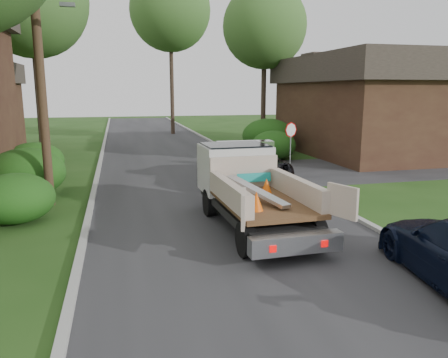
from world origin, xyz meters
TOP-DOWN VIEW (x-y plane):
  - ground at (0.00, 0.00)m, footprint 120.00×120.00m
  - road at (0.00, 10.00)m, footprint 8.00×90.00m
  - side_street at (12.00, 9.00)m, footprint 16.00×7.00m
  - curb_left at (-4.10, 10.00)m, footprint 0.20×90.00m
  - curb_right at (4.10, 10.00)m, footprint 0.20×90.00m
  - stop_sign at (5.20, 9.00)m, footprint 0.71×0.32m
  - utility_pole at (-5.48, 4.98)m, footprint 2.42×1.25m
  - house_right at (13.00, 14.00)m, footprint 9.72×12.96m
  - hedge_left_a at (-6.20, 3.00)m, footprint 2.34×2.34m
  - hedge_left_b at (-6.50, 6.50)m, footprint 2.86×2.86m
  - hedge_left_c at (-6.80, 10.00)m, footprint 2.60×2.60m
  - hedge_right_a at (5.80, 13.00)m, footprint 2.60×2.60m
  - hedge_right_b at (6.50, 16.00)m, footprint 3.38×3.38m
  - tree_left_far at (-7.50, 17.00)m, footprint 6.40×6.40m
  - tree_right_far at (7.50, 20.00)m, footprint 6.00×6.00m
  - tree_center_far at (2.00, 30.00)m, footprint 7.20×7.20m
  - flatbed_truck at (0.67, 1.53)m, footprint 2.82×6.08m
  - black_pickup at (2.40, 6.99)m, footprint 3.66×6.64m

SIDE VIEW (x-z plane):
  - ground at x=0.00m, z-range 0.00..0.00m
  - road at x=0.00m, z-range -0.01..0.01m
  - side_street at x=12.00m, z-range 0.00..0.02m
  - curb_left at x=-4.10m, z-range 0.00..0.12m
  - curb_right at x=4.10m, z-range 0.00..0.12m
  - hedge_left_a at x=-6.20m, z-range 0.00..1.53m
  - hedge_left_c at x=-6.80m, z-range 0.00..1.70m
  - hedge_right_a at x=5.80m, z-range 0.00..1.70m
  - black_pickup at x=2.40m, z-range 0.00..1.76m
  - hedge_left_b at x=-6.50m, z-range 0.00..1.87m
  - hedge_right_b at x=6.50m, z-range 0.00..2.21m
  - flatbed_truck at x=0.67m, z-range 0.10..2.38m
  - stop_sign at x=5.20m, z-range 0.54..3.02m
  - house_right at x=13.00m, z-range 0.06..6.26m
  - utility_pole at x=-5.48m, z-range 0.17..10.17m
  - tree_right_far at x=7.50m, z-range 2.73..14.23m
  - tree_left_far at x=-7.50m, z-range 2.88..15.08m
  - tree_center_far at x=2.00m, z-range 3.68..18.28m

